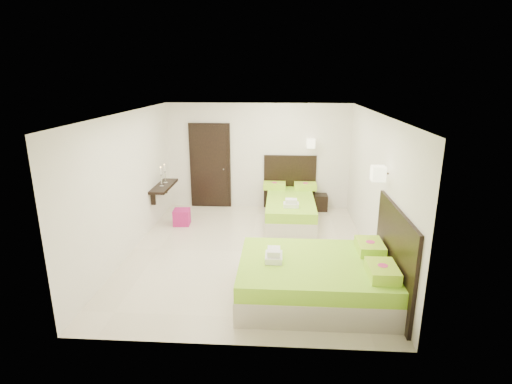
# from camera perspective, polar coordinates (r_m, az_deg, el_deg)

# --- Properties ---
(floor) EXTENTS (5.50, 5.50, 0.00)m
(floor) POSITION_cam_1_polar(r_m,az_deg,el_deg) (7.69, -0.90, -8.51)
(floor) COLOR beige
(floor) RESTS_ON ground
(bed_single) EXTENTS (1.29, 2.15, 1.78)m
(bed_single) POSITION_cam_1_polar(r_m,az_deg,el_deg) (9.20, 4.91, -2.14)
(bed_single) COLOR beige
(bed_single) RESTS_ON ground
(bed_double) EXTENTS (2.28, 1.94, 1.88)m
(bed_double) POSITION_cam_1_polar(r_m,az_deg,el_deg) (6.16, 9.31, -11.92)
(bed_double) COLOR beige
(bed_double) RESTS_ON ground
(nightstand) EXTENTS (0.46, 0.41, 0.40)m
(nightstand) POSITION_cam_1_polar(r_m,az_deg,el_deg) (10.06, 8.82, -1.42)
(nightstand) COLOR black
(nightstand) RESTS_ON ground
(ottoman) EXTENTS (0.38, 0.38, 0.35)m
(ottoman) POSITION_cam_1_polar(r_m,az_deg,el_deg) (9.11, -10.56, -3.54)
(ottoman) COLOR #9C145A
(ottoman) RESTS_ON ground
(door) EXTENTS (1.02, 0.15, 2.14)m
(door) POSITION_cam_1_polar(r_m,az_deg,el_deg) (10.05, -6.56, 3.68)
(door) COLOR black
(door) RESTS_ON ground
(console_shelf) EXTENTS (0.35, 1.20, 0.78)m
(console_shelf) POSITION_cam_1_polar(r_m,az_deg,el_deg) (9.27, -13.08, 0.80)
(console_shelf) COLOR black
(console_shelf) RESTS_ON ground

